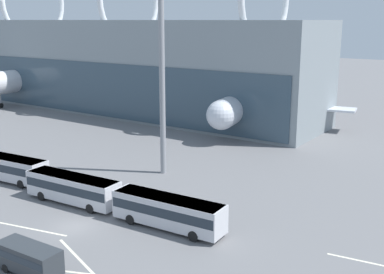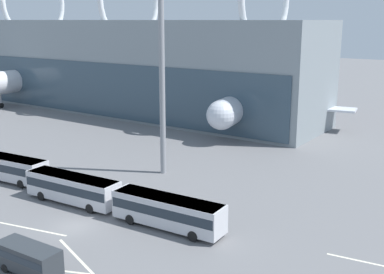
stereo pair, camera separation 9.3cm
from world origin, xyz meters
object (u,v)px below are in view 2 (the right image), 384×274
floodlight_mast (161,37)px  service_van_foreground (28,257)px  shuttle_bus_2 (168,210)px  shuttle_bus_0 (7,166)px  airliner_at_gate_near (39,78)px  airliner_at_gate_far (254,100)px  shuttle_bus_1 (73,187)px

floodlight_mast → service_van_foreground: bearing=-75.0°
shuttle_bus_2 → shuttle_bus_0: bearing=177.0°
service_van_foreground → airliner_at_gate_near: bearing=138.9°
service_van_foreground → airliner_at_gate_far: bearing=98.7°
airliner_at_gate_near → service_van_foreground: size_ratio=6.46×
floodlight_mast → shuttle_bus_1: bearing=-96.3°
airliner_at_gate_near → floodlight_mast: bearing=60.2°
airliner_at_gate_near → shuttle_bus_2: airliner_at_gate_near is taller
shuttle_bus_2 → floodlight_mast: floodlight_mast is taller
shuttle_bus_1 → shuttle_bus_2: same height
airliner_at_gate_near → service_van_foreground: airliner_at_gate_near is taller
shuttle_bus_1 → service_van_foreground: bearing=-58.7°
shuttle_bus_0 → floodlight_mast: (13.76, 13.16, 15.33)m
shuttle_bus_0 → shuttle_bus_2: 24.47m
airliner_at_gate_near → airliner_at_gate_far: (55.09, 5.47, -0.86)m
airliner_at_gate_far → shuttle_bus_0: airliner_at_gate_far is taller
airliner_at_gate_far → floodlight_mast: size_ratio=1.30×
airliner_at_gate_far → shuttle_bus_1: (2.95, -46.91, -2.84)m
shuttle_bus_2 → service_van_foreground: (-3.79, -12.73, -0.45)m
airliner_at_gate_far → floodlight_mast: bearing=-2.4°
airliner_at_gate_near → service_van_foreground: (66.48, -53.46, -4.15)m
shuttle_bus_2 → service_van_foreground: size_ratio=2.02×
shuttle_bus_1 → floodlight_mast: bearing=79.9°
airliner_at_gate_near → shuttle_bus_2: size_ratio=3.20×
shuttle_bus_1 → service_van_foreground: (8.44, -12.02, -0.45)m
shuttle_bus_0 → floodlight_mast: size_ratio=0.41×
floodlight_mast → shuttle_bus_0: bearing=-136.3°
shuttle_bus_1 → airliner_at_gate_far: bearing=89.8°
airliner_at_gate_far → shuttle_bus_2: airliner_at_gate_far is taller
airliner_at_gate_far → service_van_foreground: bearing=0.9°
airliner_at_gate_far → shuttle_bus_0: size_ratio=3.18×
airliner_at_gate_near → airliner_at_gate_far: size_ratio=1.00×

